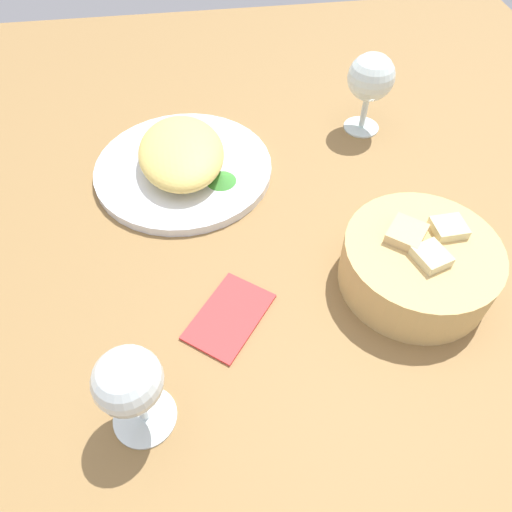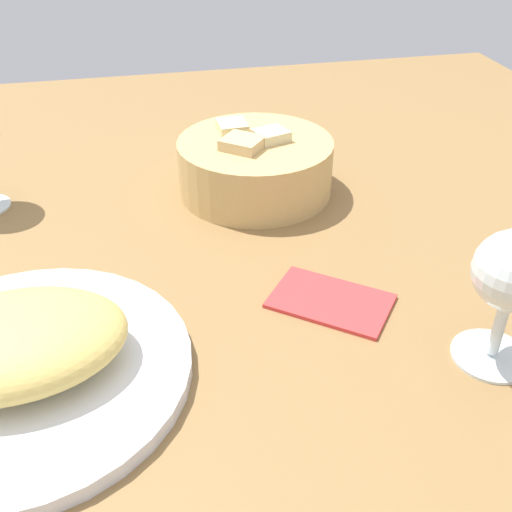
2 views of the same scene
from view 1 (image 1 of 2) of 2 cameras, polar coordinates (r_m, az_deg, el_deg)
The scene contains 8 objects.
ground_plane at distance 67.36cm, azimuth -1.21°, elevation 2.40°, with size 140.00×140.00×2.00cm, color olive.
plate at distance 75.96cm, azimuth -8.66°, elevation 10.31°, with size 27.26×27.26×1.40cm, color silver.
omelette at distance 73.97cm, azimuth -8.95°, elevation 12.18°, with size 17.52×12.80×4.96cm, color #DBBE61.
lettuce_garnish at distance 71.63cm, azimuth -4.21°, elevation 9.37°, with size 4.52×4.52×1.42cm, color #3B8932.
bread_basket at distance 61.71cm, azimuth 18.82°, elevation -0.85°, with size 18.80×18.80×7.96cm.
wine_glass_near at distance 46.61cm, azimuth -14.89°, elevation -14.67°, with size 6.66×6.66×12.23cm.
wine_glass_far at distance 81.75cm, azimuth 13.56°, elevation 19.80°, with size 7.46×7.46×13.17cm.
folded_napkin at distance 57.85cm, azimuth -3.23°, elevation -7.13°, with size 11.00×7.00×0.80cm, color red.
Camera 1 is at (44.49, -4.90, 49.34)cm, focal length 33.40 mm.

